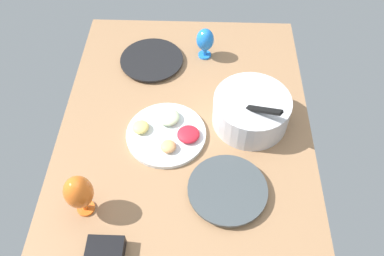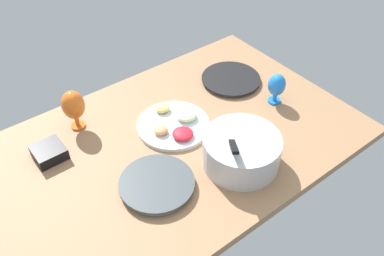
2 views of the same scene
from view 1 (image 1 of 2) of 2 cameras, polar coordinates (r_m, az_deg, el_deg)
ground_plane at (r=158.82cm, az=-1.12°, el=-3.07°), size 160.00×104.00×4.00cm
dinner_plate_left at (r=189.68cm, az=-5.87°, el=9.75°), size 29.71×29.71×2.19cm
dinner_plate_right at (r=145.34cm, az=5.17°, el=-9.01°), size 29.24×29.24×3.14cm
mixing_bowl at (r=161.15cm, az=8.59°, el=2.61°), size 31.18×31.18×20.70cm
fruit_platter at (r=159.45cm, az=-3.64°, el=-0.65°), size 32.49×32.49×5.35cm
hurricane_glass_orange at (r=137.90cm, az=-16.13°, el=-9.02°), size 9.91×9.91×19.19cm
hurricane_glass_blue at (r=186.92cm, az=1.91°, el=12.57°), size 8.26×8.26×15.36cm
square_bowl_black at (r=136.65cm, az=-12.61°, el=-17.64°), size 12.24×12.24×5.03cm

